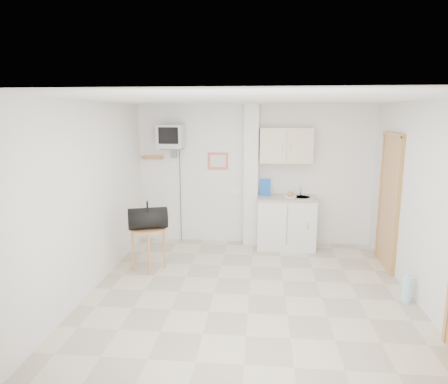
# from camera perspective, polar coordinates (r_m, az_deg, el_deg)

# --- Properties ---
(ground) EXTENTS (4.50, 4.50, 0.00)m
(ground) POSITION_cam_1_polar(r_m,az_deg,el_deg) (5.41, 3.61, -14.43)
(ground) COLOR beige
(ground) RESTS_ON ground
(room_envelope) EXTENTS (4.24, 4.54, 2.55)m
(room_envelope) POSITION_cam_1_polar(r_m,az_deg,el_deg) (5.04, 6.58, 1.98)
(room_envelope) COLOR white
(room_envelope) RESTS_ON ground
(kitchenette) EXTENTS (1.03, 0.58, 2.10)m
(kitchenette) POSITION_cam_1_polar(r_m,az_deg,el_deg) (7.07, 8.85, -1.52)
(kitchenette) COLOR silver
(kitchenette) RESTS_ON ground
(crt_television) EXTENTS (0.44, 0.45, 2.15)m
(crt_television) POSITION_cam_1_polar(r_m,az_deg,el_deg) (7.09, -7.56, 7.80)
(crt_television) COLOR slate
(crt_television) RESTS_ON ground
(round_table) EXTENTS (0.55, 0.55, 0.65)m
(round_table) POSITION_cam_1_polar(r_m,az_deg,el_deg) (6.15, -10.78, -5.91)
(round_table) COLOR #AA7742
(round_table) RESTS_ON ground
(duffel_bag) EXTENTS (0.64, 0.48, 0.42)m
(duffel_bag) POSITION_cam_1_polar(r_m,az_deg,el_deg) (6.02, -10.83, -3.67)
(duffel_bag) COLOR black
(duffel_bag) RESTS_ON round_table
(water_bottle) EXTENTS (0.12, 0.12, 0.37)m
(water_bottle) POSITION_cam_1_polar(r_m,az_deg,el_deg) (5.65, 24.66, -12.46)
(water_bottle) COLOR #ABD2ED
(water_bottle) RESTS_ON ground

